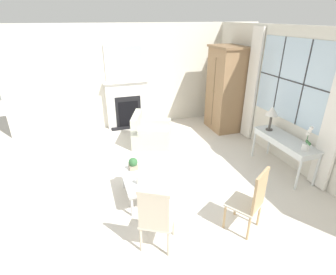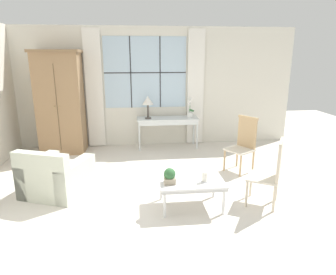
{
  "view_description": "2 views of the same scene",
  "coord_description": "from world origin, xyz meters",
  "px_view_note": "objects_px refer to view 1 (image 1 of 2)",
  "views": [
    {
      "loc": [
        4.26,
        -1.04,
        2.95
      ],
      "look_at": [
        0.13,
        0.32,
        0.93
      ],
      "focal_mm": 28.0,
      "sensor_mm": 36.0,
      "label": 1
    },
    {
      "loc": [
        -0.26,
        -4.21,
        2.17
      ],
      "look_at": [
        0.27,
        0.55,
        0.84
      ],
      "focal_mm": 32.0,
      "sensor_mm": 36.0,
      "label": 2
    }
  ],
  "objects_px": {
    "table_lamp": "(272,112)",
    "side_chair_wooden": "(252,199)",
    "fireplace": "(127,101)",
    "accent_chair_wooden": "(156,217)",
    "armchair_upholstered": "(151,134)",
    "pillar_candle": "(139,181)",
    "potted_orchid": "(307,142)",
    "coffee_table": "(142,180)",
    "armoire": "(225,89)",
    "potted_plant_small": "(133,164)",
    "console_table": "(285,142)"
  },
  "relations": [
    {
      "from": "table_lamp",
      "to": "side_chair_wooden",
      "type": "bearing_deg",
      "value": -42.64
    },
    {
      "from": "fireplace",
      "to": "accent_chair_wooden",
      "type": "height_order",
      "value": "fireplace"
    },
    {
      "from": "fireplace",
      "to": "armchair_upholstered",
      "type": "bearing_deg",
      "value": 13.01
    },
    {
      "from": "fireplace",
      "to": "armchair_upholstered",
      "type": "xyz_separation_m",
      "value": [
        1.36,
        0.31,
        -0.51
      ]
    },
    {
      "from": "armchair_upholstered",
      "to": "pillar_candle",
      "type": "xyz_separation_m",
      "value": [
        2.24,
        -0.79,
        0.23
      ]
    },
    {
      "from": "potted_orchid",
      "to": "coffee_table",
      "type": "xyz_separation_m",
      "value": [
        -0.51,
        -2.94,
        -0.51
      ]
    },
    {
      "from": "armoire",
      "to": "pillar_candle",
      "type": "height_order",
      "value": "armoire"
    },
    {
      "from": "table_lamp",
      "to": "potted_plant_small",
      "type": "bearing_deg",
      "value": -86.93
    },
    {
      "from": "armoire",
      "to": "accent_chair_wooden",
      "type": "relative_size",
      "value": 2.24
    },
    {
      "from": "coffee_table",
      "to": "pillar_candle",
      "type": "bearing_deg",
      "value": -28.2
    },
    {
      "from": "console_table",
      "to": "potted_plant_small",
      "type": "distance_m",
      "value": 3.07
    },
    {
      "from": "side_chair_wooden",
      "to": "pillar_candle",
      "type": "bearing_deg",
      "value": -127.18
    },
    {
      "from": "potted_orchid",
      "to": "accent_chair_wooden",
      "type": "relative_size",
      "value": 0.47
    },
    {
      "from": "table_lamp",
      "to": "potted_orchid",
      "type": "xyz_separation_m",
      "value": [
        0.99,
        0.02,
        -0.23
      ]
    },
    {
      "from": "pillar_candle",
      "to": "fireplace",
      "type": "bearing_deg",
      "value": 172.43
    },
    {
      "from": "table_lamp",
      "to": "potted_plant_small",
      "type": "distance_m",
      "value": 3.07
    },
    {
      "from": "coffee_table",
      "to": "potted_plant_small",
      "type": "bearing_deg",
      "value": -165.85
    },
    {
      "from": "pillar_candle",
      "to": "console_table",
      "type": "bearing_deg",
      "value": 93.65
    },
    {
      "from": "side_chair_wooden",
      "to": "coffee_table",
      "type": "distance_m",
      "value": 1.83
    },
    {
      "from": "fireplace",
      "to": "accent_chair_wooden",
      "type": "bearing_deg",
      "value": -5.78
    },
    {
      "from": "accent_chair_wooden",
      "to": "potted_plant_small",
      "type": "relative_size",
      "value": 4.56
    },
    {
      "from": "console_table",
      "to": "accent_chair_wooden",
      "type": "relative_size",
      "value": 1.42
    },
    {
      "from": "armoire",
      "to": "potted_plant_small",
      "type": "height_order",
      "value": "armoire"
    },
    {
      "from": "potted_plant_small",
      "to": "accent_chair_wooden",
      "type": "bearing_deg",
      "value": 0.09
    },
    {
      "from": "table_lamp",
      "to": "potted_orchid",
      "type": "distance_m",
      "value": 1.02
    },
    {
      "from": "potted_orchid",
      "to": "table_lamp",
      "type": "bearing_deg",
      "value": -178.98
    },
    {
      "from": "armchair_upholstered",
      "to": "side_chair_wooden",
      "type": "height_order",
      "value": "side_chair_wooden"
    },
    {
      "from": "armoire",
      "to": "armchair_upholstered",
      "type": "distance_m",
      "value": 2.4
    },
    {
      "from": "potted_orchid",
      "to": "armchair_upholstered",
      "type": "relative_size",
      "value": 0.41
    },
    {
      "from": "side_chair_wooden",
      "to": "accent_chair_wooden",
      "type": "relative_size",
      "value": 1.04
    },
    {
      "from": "fireplace",
      "to": "table_lamp",
      "type": "relative_size",
      "value": 4.33
    },
    {
      "from": "table_lamp",
      "to": "coffee_table",
      "type": "relative_size",
      "value": 0.57
    },
    {
      "from": "table_lamp",
      "to": "armchair_upholstered",
      "type": "distance_m",
      "value": 2.86
    },
    {
      "from": "table_lamp",
      "to": "fireplace",
      "type": "bearing_deg",
      "value": -139.18
    },
    {
      "from": "potted_orchid",
      "to": "accent_chair_wooden",
      "type": "height_order",
      "value": "potted_orchid"
    },
    {
      "from": "armoire",
      "to": "accent_chair_wooden",
      "type": "height_order",
      "value": "armoire"
    },
    {
      "from": "table_lamp",
      "to": "console_table",
      "type": "bearing_deg",
      "value": 5.88
    },
    {
      "from": "armoire",
      "to": "table_lamp",
      "type": "relative_size",
      "value": 4.31
    },
    {
      "from": "potted_orchid",
      "to": "pillar_candle",
      "type": "relative_size",
      "value": 3.01
    },
    {
      "from": "fireplace",
      "to": "accent_chair_wooden",
      "type": "distance_m",
      "value": 4.61
    },
    {
      "from": "accent_chair_wooden",
      "to": "fireplace",
      "type": "bearing_deg",
      "value": 174.22
    },
    {
      "from": "side_chair_wooden",
      "to": "potted_plant_small",
      "type": "relative_size",
      "value": 4.73
    },
    {
      "from": "console_table",
      "to": "pillar_candle",
      "type": "distance_m",
      "value": 3.07
    },
    {
      "from": "table_lamp",
      "to": "pillar_candle",
      "type": "xyz_separation_m",
      "value": [
        0.66,
        -3.02,
        -0.63
      ]
    },
    {
      "from": "fireplace",
      "to": "coffee_table",
      "type": "distance_m",
      "value": 3.47
    },
    {
      "from": "fireplace",
      "to": "coffee_table",
      "type": "relative_size",
      "value": 2.46
    },
    {
      "from": "console_table",
      "to": "armchair_upholstered",
      "type": "bearing_deg",
      "value": -131.97
    },
    {
      "from": "side_chair_wooden",
      "to": "pillar_candle",
      "type": "xyz_separation_m",
      "value": [
        -1.08,
        -1.42,
        -0.08
      ]
    },
    {
      "from": "side_chair_wooden",
      "to": "potted_plant_small",
      "type": "xyz_separation_m",
      "value": [
        -1.57,
        -1.41,
        -0.04
      ]
    },
    {
      "from": "table_lamp",
      "to": "coffee_table",
      "type": "distance_m",
      "value": 3.05
    }
  ]
}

